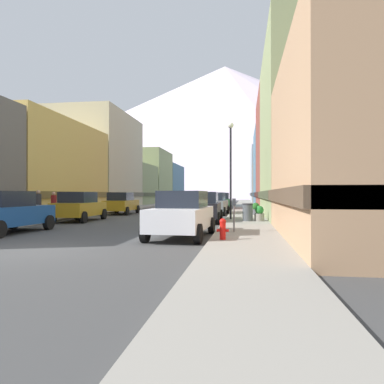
# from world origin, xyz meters

# --- Properties ---
(ground_plane) EXTENTS (400.00, 400.00, 0.00)m
(ground_plane) POSITION_xyz_m (0.00, 0.00, 0.00)
(ground_plane) COLOR #414141
(sidewalk_left) EXTENTS (2.50, 100.00, 0.15)m
(sidewalk_left) POSITION_xyz_m (-6.25, 35.00, 0.07)
(sidewalk_left) COLOR gray
(sidewalk_left) RESTS_ON ground
(sidewalk_right) EXTENTS (2.50, 100.00, 0.15)m
(sidewalk_right) POSITION_xyz_m (6.25, 35.00, 0.07)
(sidewalk_right) COLOR gray
(sidewalk_right) RESTS_ON ground
(storefront_left_1) EXTENTS (8.34, 13.70, 7.69)m
(storefront_left_1) POSITION_xyz_m (-11.52, 18.50, 3.71)
(storefront_left_1) COLOR #D8B259
(storefront_left_1) RESTS_ON ground
(storefront_left_2) EXTENTS (9.71, 12.36, 11.19)m
(storefront_left_2) POSITION_xyz_m (-12.21, 31.81, 5.42)
(storefront_left_2) COLOR beige
(storefront_left_2) RESTS_ON ground
(storefront_left_3) EXTENTS (6.82, 8.87, 6.01)m
(storefront_left_3) POSITION_xyz_m (-10.76, 42.59, 2.89)
(storefront_left_3) COLOR #8C9966
(storefront_left_3) RESTS_ON ground
(storefront_left_4) EXTENTS (7.44, 11.22, 9.33)m
(storefront_left_4) POSITION_xyz_m (-11.07, 53.22, 4.50)
(storefront_left_4) COLOR #8C9966
(storefront_left_4) RESTS_ON ground
(storefront_left_5) EXTENTS (8.91, 13.38, 7.81)m
(storefront_left_5) POSITION_xyz_m (-11.80, 65.94, 3.76)
(storefront_left_5) COLOR slate
(storefront_left_5) RESTS_ON ground
(storefront_right_1) EXTENTS (7.83, 12.84, 11.56)m
(storefront_right_1) POSITION_xyz_m (11.27, 15.34, 5.60)
(storefront_right_1) COLOR #8C9966
(storefront_right_1) RESTS_ON ground
(storefront_right_2) EXTENTS (6.43, 10.94, 11.45)m
(storefront_right_2) POSITION_xyz_m (10.57, 27.24, 5.55)
(storefront_right_2) COLOR brown
(storefront_right_2) RESTS_ON ground
(storefront_right_3) EXTENTS (6.85, 10.85, 9.95)m
(storefront_right_3) POSITION_xyz_m (10.78, 38.43, 4.81)
(storefront_right_3) COLOR slate
(storefront_right_3) RESTS_ON ground
(storefront_right_4) EXTENTS (8.24, 9.27, 6.36)m
(storefront_right_4) POSITION_xyz_m (11.47, 48.51, 3.06)
(storefront_right_4) COLOR #66605B
(storefront_right_4) RESTS_ON ground
(storefront_right_5) EXTENTS (7.99, 13.58, 10.29)m
(storefront_right_5) POSITION_xyz_m (11.34, 60.33, 4.98)
(storefront_right_5) COLOR #99A5B2
(storefront_right_5) RESTS_ON ground
(car_left_0) EXTENTS (2.20, 4.46, 1.78)m
(car_left_0) POSITION_xyz_m (-3.80, 4.33, 0.90)
(car_left_0) COLOR #19478C
(car_left_0) RESTS_ON ground
(car_left_1) EXTENTS (2.23, 4.47, 1.78)m
(car_left_1) POSITION_xyz_m (-3.80, 11.21, 0.90)
(car_left_1) COLOR #B28419
(car_left_1) RESTS_ON ground
(car_left_2) EXTENTS (2.21, 4.47, 1.78)m
(car_left_2) POSITION_xyz_m (-3.80, 18.80, 0.90)
(car_left_2) COLOR #B28419
(car_left_2) RESTS_ON ground
(car_right_0) EXTENTS (2.24, 4.48, 1.78)m
(car_right_0) POSITION_xyz_m (3.80, 3.99, 0.90)
(car_right_0) COLOR silver
(car_right_0) RESTS_ON ground
(car_right_1) EXTENTS (2.13, 4.43, 1.78)m
(car_right_1) POSITION_xyz_m (3.80, 11.45, 0.90)
(car_right_1) COLOR black
(car_right_1) RESTS_ON ground
(car_right_2) EXTENTS (2.23, 4.47, 1.78)m
(car_right_2) POSITION_xyz_m (3.80, 19.25, 0.90)
(car_right_2) COLOR slate
(car_right_2) RESTS_ON ground
(car_right_3) EXTENTS (2.10, 4.42, 1.78)m
(car_right_3) POSITION_xyz_m (3.80, 28.23, 0.90)
(car_right_3) COLOR #265933
(car_right_3) RESTS_ON ground
(fire_hydrant_near) EXTENTS (0.40, 0.22, 0.70)m
(fire_hydrant_near) POSITION_xyz_m (5.45, 2.37, 0.53)
(fire_hydrant_near) COLOR red
(fire_hydrant_near) RESTS_ON sidewalk_right
(parking_meter_near) EXTENTS (0.14, 0.10, 1.33)m
(parking_meter_near) POSITION_xyz_m (5.75, 5.02, 1.01)
(parking_meter_near) COLOR #595960
(parking_meter_near) RESTS_ON sidewalk_right
(trash_bin_right) EXTENTS (0.59, 0.59, 0.98)m
(trash_bin_right) POSITION_xyz_m (6.35, 10.85, 0.64)
(trash_bin_right) COLOR #4C5156
(trash_bin_right) RESTS_ON sidewalk_right
(potted_plant_1) EXTENTS (0.54, 0.54, 0.87)m
(potted_plant_1) POSITION_xyz_m (7.00, 17.21, 0.61)
(potted_plant_1) COLOR #4C4C51
(potted_plant_1) RESTS_ON sidewalk_right
(potted_plant_2) EXTENTS (0.54, 0.54, 0.85)m
(potted_plant_2) POSITION_xyz_m (7.00, 10.91, 0.55)
(potted_plant_2) COLOR gray
(potted_plant_2) RESTS_ON sidewalk_right
(pedestrian_0) EXTENTS (0.36, 0.36, 1.68)m
(pedestrian_0) POSITION_xyz_m (-6.25, 8.62, 0.93)
(pedestrian_0) COLOR #333338
(pedestrian_0) RESTS_ON sidewalk_left
(pedestrian_1) EXTENTS (0.36, 0.36, 1.65)m
(pedestrian_1) POSITION_xyz_m (-6.25, 12.59, 0.91)
(pedestrian_1) COLOR maroon
(pedestrian_1) RESTS_ON sidewalk_left
(pedestrian_2) EXTENTS (0.36, 0.36, 1.75)m
(pedestrian_2) POSITION_xyz_m (-6.25, 10.78, 0.96)
(pedestrian_2) COLOR #333338
(pedestrian_2) RESTS_ON sidewalk_left
(streetlamp_right) EXTENTS (0.36, 0.36, 5.86)m
(streetlamp_right) POSITION_xyz_m (5.35, 12.34, 3.99)
(streetlamp_right) COLOR black
(streetlamp_right) RESTS_ON sidewalk_right
(mountain_backdrop) EXTENTS (352.51, 352.51, 96.79)m
(mountain_backdrop) POSITION_xyz_m (-7.83, 260.00, 48.39)
(mountain_backdrop) COLOR silver
(mountain_backdrop) RESTS_ON ground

